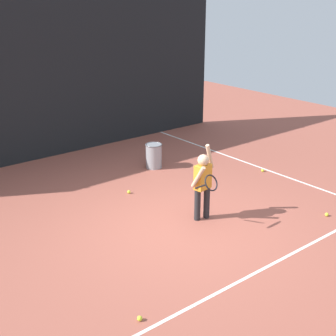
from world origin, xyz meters
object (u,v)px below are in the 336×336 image
Objects in this scene: tennis_ball_0 at (327,214)px; tennis_ball_2 at (140,318)px; tennis_player at (203,181)px; tennis_ball_3 at (129,192)px; tennis_ball_1 at (263,170)px; ball_hopper at (154,156)px.

tennis_ball_2 is at bearing -176.98° from tennis_ball_0.
tennis_player is 2.36m from tennis_ball_0.
tennis_ball_0 is at bearing -54.34° from tennis_ball_3.
tennis_ball_2 is (-2.47, -1.55, -0.69)m from tennis_player.
tennis_player is at bearing 32.15° from tennis_ball_2.
tennis_player reaches higher than tennis_ball_0.
tennis_ball_1 is 1.00× the size of tennis_ball_3.
tennis_player is at bearing -77.77° from tennis_ball_3.
ball_hopper is 5.38m from tennis_ball_2.
tennis_ball_0 is at bearing -43.32° from tennis_player.
tennis_ball_3 is at bearing -146.00° from ball_hopper.
ball_hopper reaches higher than tennis_ball_0.
ball_hopper is at bearing 134.80° from tennis_ball_1.
tennis_player is 20.46× the size of tennis_ball_1.
tennis_ball_1 is at bearing 10.78° from tennis_player.
tennis_player reaches higher than tennis_ball_1.
ball_hopper reaches higher than tennis_ball_3.
tennis_player is at bearing 144.03° from tennis_ball_0.
tennis_ball_3 is (-0.38, 1.75, -0.69)m from tennis_player.
tennis_player reaches higher than ball_hopper.
tennis_ball_0 is 1.00× the size of tennis_ball_1.
tennis_ball_3 is (-2.21, 3.08, 0.00)m from tennis_ball_0.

